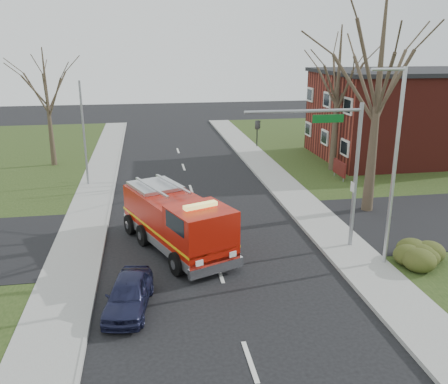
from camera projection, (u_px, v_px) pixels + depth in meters
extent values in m
plane|color=black|center=(219.00, 272.00, 20.04)|extent=(120.00, 120.00, 0.00)
cube|color=gray|center=(357.00, 260.00, 21.00)|extent=(2.40, 80.00, 0.15)
cube|color=gray|center=(67.00, 282.00, 19.05)|extent=(2.40, 80.00, 0.15)
cube|color=maroon|center=(413.00, 117.00, 38.92)|extent=(15.00, 10.00, 7.00)
cube|color=black|center=(419.00, 71.00, 37.84)|extent=(15.40, 10.40, 0.30)
cube|color=silver|center=(325.00, 137.00, 38.18)|extent=(0.12, 1.40, 1.20)
cube|color=#551513|center=(339.00, 168.00, 33.19)|extent=(0.12, 2.00, 1.00)
cylinder|color=gray|center=(344.00, 177.00, 32.57)|extent=(0.08, 0.08, 0.90)
cylinder|color=gray|center=(335.00, 171.00, 34.07)|extent=(0.08, 0.08, 0.90)
ellipsoid|color=#2A3814|center=(430.00, 255.00, 20.34)|extent=(2.80, 2.00, 0.90)
cone|color=#382C21|center=(377.00, 107.00, 25.38)|extent=(0.64, 0.64, 12.00)
cone|color=#382C21|center=(337.00, 101.00, 34.31)|extent=(0.56, 0.56, 10.50)
cone|color=#382C21|center=(48.00, 109.00, 35.94)|extent=(0.44, 0.44, 9.00)
cylinder|color=gray|center=(356.00, 178.00, 21.46)|extent=(0.18, 0.18, 6.80)
cylinder|color=gray|center=(304.00, 111.00, 20.12)|extent=(5.20, 0.14, 0.14)
cube|color=#0C591E|center=(328.00, 119.00, 20.40)|extent=(1.40, 0.06, 0.35)
imported|color=black|center=(258.00, 120.00, 19.91)|extent=(0.22, 0.18, 1.10)
cylinder|color=#B7BABF|center=(394.00, 172.00, 19.45)|extent=(0.16, 0.16, 8.40)
cylinder|color=#B7BABF|center=(389.00, 69.00, 18.10)|extent=(1.40, 0.12, 0.12)
cylinder|color=gray|center=(84.00, 135.00, 31.10)|extent=(0.14, 0.14, 7.00)
cube|color=#A41307|center=(166.00, 212.00, 22.90)|extent=(4.06, 5.37, 1.95)
cube|color=#A41307|center=(201.00, 233.00, 20.00)|extent=(3.14, 3.14, 2.22)
cube|color=#B7BABF|center=(176.00, 235.00, 22.24)|extent=(4.99, 7.61, 0.42)
cube|color=#E5B20C|center=(176.00, 225.00, 22.08)|extent=(5.00, 7.61, 0.11)
cube|color=black|center=(213.00, 226.00, 18.97)|extent=(1.99, 0.89, 0.79)
cube|color=#E5D866|center=(200.00, 205.00, 19.63)|extent=(1.49, 0.86, 0.17)
cylinder|color=black|center=(177.00, 264.00, 19.64)|extent=(0.69, 1.07, 1.02)
cylinder|color=black|center=(226.00, 251.00, 20.85)|extent=(0.69, 1.07, 1.02)
cylinder|color=black|center=(130.00, 224.00, 23.93)|extent=(0.69, 1.07, 1.02)
cylinder|color=black|center=(173.00, 216.00, 25.14)|extent=(0.69, 1.07, 1.02)
imported|color=#191B37|center=(129.00, 294.00, 17.08)|extent=(2.02, 3.81, 1.23)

